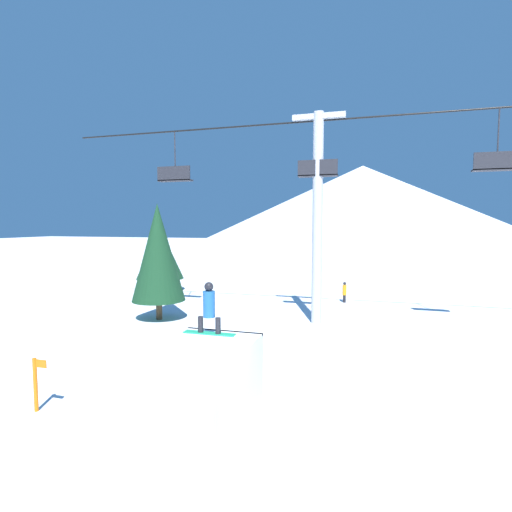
{
  "coord_description": "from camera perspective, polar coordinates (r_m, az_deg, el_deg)",
  "views": [
    {
      "loc": [
        2.82,
        -7.6,
        4.68
      ],
      "look_at": [
        -1.04,
        5.41,
        3.57
      ],
      "focal_mm": 28.0,
      "sensor_mm": 36.0,
      "label": 1
    }
  ],
  "objects": [
    {
      "name": "mountain_ridge",
      "position": [
        94.58,
        14.91,
        7.04
      ],
      "size": [
        76.79,
        76.79,
        17.67
      ],
      "color": "silver",
      "rests_on": "ground_plane"
    },
    {
      "name": "pine_tree_far",
      "position": [
        28.46,
        -13.59,
        0.52
      ],
      "size": [
        3.24,
        3.24,
        4.53
      ],
      "color": "#4C3823",
      "rests_on": "ground_plane"
    },
    {
      "name": "trail_marker",
      "position": [
        11.73,
        -28.93,
        -15.57
      ],
      "size": [
        0.41,
        0.1,
        1.36
      ],
      "color": "orange",
      "rests_on": "ground_plane"
    },
    {
      "name": "snowboarder",
      "position": [
        10.63,
        -6.72,
        -7.41
      ],
      "size": [
        1.42,
        0.31,
        1.38
      ],
      "color": "#1E9E6B",
      "rests_on": "snow_ramp"
    },
    {
      "name": "distant_skier",
      "position": [
        24.24,
        12.53,
        -4.95
      ],
      "size": [
        0.24,
        0.24,
        1.23
      ],
      "color": "black",
      "rests_on": "ground_plane"
    },
    {
      "name": "pine_tree_near",
      "position": [
        19.79,
        -13.82,
        0.51
      ],
      "size": [
        2.56,
        2.56,
        5.64
      ],
      "color": "#4C3823",
      "rests_on": "ground_plane"
    },
    {
      "name": "ground_plane",
      "position": [
        9.36,
        -3.66,
        -25.31
      ],
      "size": [
        220.0,
        220.0,
        0.0
      ],
      "primitive_type": "plane",
      "color": "white"
    },
    {
      "name": "snow_ramp",
      "position": [
        9.89,
        -8.22,
        -17.91
      ],
      "size": [
        2.17,
        3.47,
        1.77
      ],
      "color": "white",
      "rests_on": "ground_plane"
    },
    {
      "name": "chairlift",
      "position": [
        18.68,
        8.79,
        7.76
      ],
      "size": [
        25.53,
        0.47,
        9.7
      ],
      "color": "#B2B2B7",
      "rests_on": "ground_plane"
    }
  ]
}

